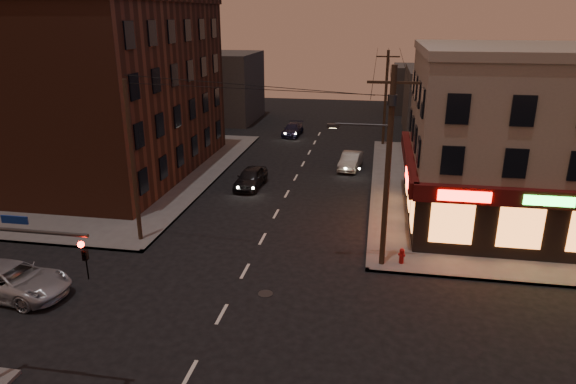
% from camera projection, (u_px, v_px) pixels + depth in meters
% --- Properties ---
extents(ground, '(120.00, 120.00, 0.00)m').
position_uv_depth(ground, '(222.00, 314.00, 22.23)').
color(ground, black).
rests_on(ground, ground).
extents(sidewalk_ne, '(24.00, 28.00, 0.15)m').
position_uv_depth(sidewalk_ne, '(540.00, 194.00, 36.91)').
color(sidewalk_ne, '#514F4C').
rests_on(sidewalk_ne, ground).
extents(sidewalk_nw, '(24.00, 28.00, 0.15)m').
position_uv_depth(sidewalk_nw, '(81.00, 169.00, 42.85)').
color(sidewalk_nw, '#514F4C').
rests_on(sidewalk_nw, ground).
extents(pizza_building, '(15.85, 12.85, 10.50)m').
position_uv_depth(pizza_building, '(544.00, 138.00, 30.35)').
color(pizza_building, gray).
rests_on(pizza_building, sidewalk_ne).
extents(brick_apartment, '(12.00, 20.00, 13.00)m').
position_uv_depth(brick_apartment, '(111.00, 91.00, 40.11)').
color(brick_apartment, '#4D2618').
rests_on(brick_apartment, sidewalk_nw).
extents(bg_building_ne_a, '(10.00, 12.00, 7.00)m').
position_uv_depth(bg_building_ne_a, '(454.00, 102.00, 54.13)').
color(bg_building_ne_a, '#3F3D3A').
rests_on(bg_building_ne_a, ground).
extents(bg_building_nw, '(9.00, 10.00, 8.00)m').
position_uv_depth(bg_building_nw, '(219.00, 87.00, 62.13)').
color(bg_building_nw, '#3F3D3A').
rests_on(bg_building_nw, ground).
extents(bg_building_ne_b, '(8.00, 8.00, 6.00)m').
position_uv_depth(bg_building_ne_b, '(424.00, 89.00, 67.64)').
color(bg_building_ne_b, '#3F3D3A').
rests_on(bg_building_ne_b, ground).
extents(utility_pole_main, '(4.20, 0.44, 10.00)m').
position_uv_depth(utility_pole_main, '(386.00, 158.00, 24.64)').
color(utility_pole_main, '#382619').
rests_on(utility_pole_main, sidewalk_ne).
extents(utility_pole_far, '(0.26, 0.26, 9.00)m').
position_uv_depth(utility_pole_far, '(386.00, 98.00, 49.35)').
color(utility_pole_far, '#382619').
rests_on(utility_pole_far, sidewalk_ne).
extents(utility_pole_west, '(0.24, 0.24, 9.00)m').
position_uv_depth(utility_pole_west, '(133.00, 163.00, 27.87)').
color(utility_pole_west, '#382619').
rests_on(utility_pole_west, sidewalk_nw).
extents(traffic_signal, '(4.49, 0.32, 6.47)m').
position_uv_depth(traffic_signal, '(0.00, 281.00, 16.57)').
color(traffic_signal, '#333538').
rests_on(traffic_signal, ground).
extents(suv_cross, '(5.66, 3.08, 1.51)m').
position_uv_depth(suv_cross, '(12.00, 280.00, 23.53)').
color(suv_cross, '#A0A3A9').
rests_on(suv_cross, ground).
extents(sedan_near, '(2.02, 4.45, 1.48)m').
position_uv_depth(sedan_near, '(251.00, 178.00, 38.37)').
color(sedan_near, black).
rests_on(sedan_near, ground).
extents(sedan_mid, '(1.99, 4.38, 1.39)m').
position_uv_depth(sedan_mid, '(351.00, 161.00, 42.94)').
color(sedan_mid, gray).
rests_on(sedan_mid, ground).
extents(sedan_far, '(2.01, 4.41, 1.25)m').
position_uv_depth(sedan_far, '(293.00, 130.00, 54.88)').
color(sedan_far, black).
rests_on(sedan_far, ground).
extents(fire_hydrant, '(0.38, 0.38, 0.83)m').
position_uv_depth(fire_hydrant, '(402.00, 255.00, 26.33)').
color(fire_hydrant, maroon).
rests_on(fire_hydrant, sidewalk_ne).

